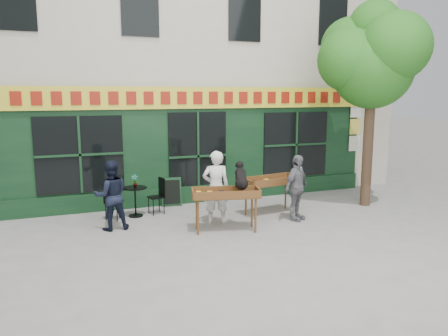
{
  "coord_description": "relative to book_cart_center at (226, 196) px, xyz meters",
  "views": [
    {
      "loc": [
        -3.77,
        -9.45,
        3.1
      ],
      "look_at": [
        0.1,
        0.5,
        1.29
      ],
      "focal_mm": 35.0,
      "sensor_mm": 36.0,
      "label": 1
    }
  ],
  "objects": [
    {
      "name": "ground",
      "position": [
        0.24,
        0.48,
        -0.82
      ],
      "size": [
        80.0,
        80.0,
        0.0
      ],
      "primitive_type": "plane",
      "color": "slate",
      "rests_on": "ground"
    },
    {
      "name": "building",
      "position": [
        0.24,
        6.45,
        4.15
      ],
      "size": [
        14.0,
        7.26,
        10.0
      ],
      "color": "beige",
      "rests_on": "ground"
    },
    {
      "name": "street_tree",
      "position": [
        4.58,
        0.84,
        3.29
      ],
      "size": [
        3.05,
        2.9,
        5.6
      ],
      "color": "#382619",
      "rests_on": "ground"
    },
    {
      "name": "book_cart_center",
      "position": [
        0.0,
        0.0,
        0.0
      ],
      "size": [
        1.61,
        0.97,
        0.99
      ],
      "rotation": [
        0.0,
        0.0,
        -0.25
      ],
      "color": "brown",
      "rests_on": "ground"
    },
    {
      "name": "dog",
      "position": [
        0.35,
        -0.05,
        0.47
      ],
      "size": [
        0.48,
        0.66,
        0.6
      ],
      "primitive_type": null,
      "rotation": [
        0.0,
        0.0,
        -0.25
      ],
      "color": "black",
      "rests_on": "book_cart_center"
    },
    {
      "name": "woman",
      "position": [
        -0.0,
        0.65,
        0.07
      ],
      "size": [
        0.73,
        0.57,
        1.78
      ],
      "primitive_type": "imported",
      "rotation": [
        0.0,
        0.0,
        2.9
      ],
      "color": "silver",
      "rests_on": "ground"
    },
    {
      "name": "book_cart_right",
      "position": [
        1.64,
        0.93,
        0.0
      ],
      "size": [
        1.58,
        0.85,
        0.99
      ],
      "rotation": [
        0.0,
        0.0,
        0.16
      ],
      "color": "brown",
      "rests_on": "ground"
    },
    {
      "name": "man_right",
      "position": [
        1.94,
        0.18,
        -0.0
      ],
      "size": [
        1.03,
        0.82,
        1.64
      ],
      "primitive_type": "imported",
      "rotation": [
        0.0,
        0.0,
        0.51
      ],
      "color": "slate",
      "rests_on": "ground"
    },
    {
      "name": "bistro_table",
      "position": [
        -1.72,
        1.95,
        -0.28
      ],
      "size": [
        0.6,
        0.6,
        0.76
      ],
      "color": "black",
      "rests_on": "ground"
    },
    {
      "name": "bistro_chair_left",
      "position": [
        -2.34,
        1.9,
        -0.26
      ],
      "size": [
        0.5,
        0.5,
        0.95
      ],
      "rotation": [
        0.0,
        0.0,
        0.99
      ],
      "color": "black",
      "rests_on": "ground"
    },
    {
      "name": "bistro_chair_right",
      "position": [
        -1.08,
        2.02,
        -0.26
      ],
      "size": [
        0.43,
        0.43,
        0.95
      ],
      "rotation": [
        0.0,
        0.0,
        -1.37
      ],
      "color": "black",
      "rests_on": "ground"
    },
    {
      "name": "potted_plant",
      "position": [
        -1.72,
        1.95,
        0.11
      ],
      "size": [
        0.2,
        0.17,
        0.33
      ],
      "primitive_type": "imported",
      "rotation": [
        0.0,
        0.0,
        -0.32
      ],
      "color": "gray",
      "rests_on": "bistro_table"
    },
    {
      "name": "man_left",
      "position": [
        -2.42,
        1.05,
        -0.01
      ],
      "size": [
        0.8,
        0.64,
        1.62
      ],
      "primitive_type": "imported",
      "rotation": [
        0.0,
        0.0,
        3.17
      ],
      "color": "black",
      "rests_on": "ground"
    },
    {
      "name": "chalkboard",
      "position": [
        -0.58,
        2.67,
        -0.42
      ],
      "size": [
        0.58,
        0.27,
        0.79
      ],
      "rotation": [
        0.0,
        0.0,
        -0.14
      ],
      "color": "black",
      "rests_on": "ground"
    }
  ]
}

